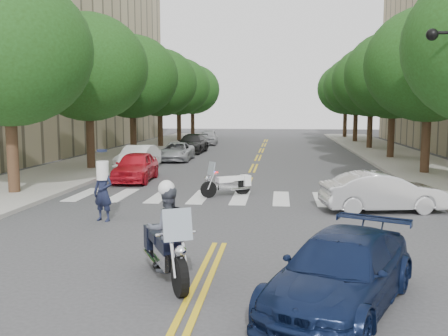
# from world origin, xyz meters

# --- Properties ---
(ground) EXTENTS (140.00, 140.00, 0.00)m
(ground) POSITION_xyz_m (0.00, 0.00, 0.00)
(ground) COLOR #38383A
(ground) RESTS_ON ground
(sidewalk_left) EXTENTS (5.00, 60.00, 0.15)m
(sidewalk_left) POSITION_xyz_m (-9.50, 22.00, 0.07)
(sidewalk_left) COLOR #9E9991
(sidewalk_left) RESTS_ON ground
(sidewalk_right) EXTENTS (5.00, 60.00, 0.15)m
(sidewalk_right) POSITION_xyz_m (9.50, 22.00, 0.07)
(sidewalk_right) COLOR #9E9991
(sidewalk_right) RESTS_ON ground
(tree_l_0) EXTENTS (6.40, 6.40, 8.45)m
(tree_l_0) POSITION_xyz_m (-8.80, 6.00, 5.55)
(tree_l_0) COLOR #382316
(tree_l_0) RESTS_ON ground
(tree_l_1) EXTENTS (6.40, 6.40, 8.45)m
(tree_l_1) POSITION_xyz_m (-8.80, 14.00, 5.55)
(tree_l_1) COLOR #382316
(tree_l_1) RESTS_ON ground
(tree_l_2) EXTENTS (6.40, 6.40, 8.45)m
(tree_l_2) POSITION_xyz_m (-8.80, 22.00, 5.55)
(tree_l_2) COLOR #382316
(tree_l_2) RESTS_ON ground
(tree_l_3) EXTENTS (6.40, 6.40, 8.45)m
(tree_l_3) POSITION_xyz_m (-8.80, 30.00, 5.55)
(tree_l_3) COLOR #382316
(tree_l_3) RESTS_ON ground
(tree_l_4) EXTENTS (6.40, 6.40, 8.45)m
(tree_l_4) POSITION_xyz_m (-8.80, 38.00, 5.55)
(tree_l_4) COLOR #382316
(tree_l_4) RESTS_ON ground
(tree_l_5) EXTENTS (6.40, 6.40, 8.45)m
(tree_l_5) POSITION_xyz_m (-8.80, 46.00, 5.55)
(tree_l_5) COLOR #382316
(tree_l_5) RESTS_ON ground
(tree_r_1) EXTENTS (6.40, 6.40, 8.45)m
(tree_r_1) POSITION_xyz_m (8.80, 14.00, 5.55)
(tree_r_1) COLOR #382316
(tree_r_1) RESTS_ON ground
(tree_r_2) EXTENTS (6.40, 6.40, 8.45)m
(tree_r_2) POSITION_xyz_m (8.80, 22.00, 5.55)
(tree_r_2) COLOR #382316
(tree_r_2) RESTS_ON ground
(tree_r_3) EXTENTS (6.40, 6.40, 8.45)m
(tree_r_3) POSITION_xyz_m (8.80, 30.00, 5.55)
(tree_r_3) COLOR #382316
(tree_r_3) RESTS_ON ground
(tree_r_4) EXTENTS (6.40, 6.40, 8.45)m
(tree_r_4) POSITION_xyz_m (8.80, 38.00, 5.55)
(tree_r_4) COLOR #382316
(tree_r_4) RESTS_ON ground
(tree_r_5) EXTENTS (6.40, 6.40, 8.45)m
(tree_r_5) POSITION_xyz_m (8.80, 46.00, 5.55)
(tree_r_5) COLOR #382316
(tree_r_5) RESTS_ON ground
(motorcycle_police) EXTENTS (1.38, 2.30, 2.01)m
(motorcycle_police) POSITION_xyz_m (-0.73, -2.74, 0.89)
(motorcycle_police) COLOR black
(motorcycle_police) RESTS_ON ground
(motorcycle_parked) EXTENTS (1.88, 1.39, 1.37)m
(motorcycle_parked) POSITION_xyz_m (-0.43, 6.92, 0.48)
(motorcycle_parked) COLOR black
(motorcycle_parked) RESTS_ON ground
(officer_standing) EXTENTS (0.73, 0.58, 1.75)m
(officer_standing) POSITION_xyz_m (-3.80, 2.14, 0.87)
(officer_standing) COLOR #171C34
(officer_standing) RESTS_ON ground
(convertible) EXTENTS (4.15, 2.07, 1.31)m
(convertible) POSITION_xyz_m (4.85, 4.50, 0.65)
(convertible) COLOR silver
(convertible) RESTS_ON ground
(sedan_blue) EXTENTS (3.41, 4.66, 1.25)m
(sedan_blue) POSITION_xyz_m (2.54, -3.79, 0.63)
(sedan_blue) COLOR #0E193A
(sedan_blue) RESTS_ON ground
(parked_car_a) EXTENTS (1.85, 4.13, 1.38)m
(parked_car_a) POSITION_xyz_m (-5.20, 10.32, 0.69)
(parked_car_a) COLOR red
(parked_car_a) RESTS_ON ground
(parked_car_b) EXTENTS (1.65, 4.17, 1.35)m
(parked_car_b) POSITION_xyz_m (-6.30, 14.50, 0.67)
(parked_car_b) COLOR white
(parked_car_b) RESTS_ON ground
(parked_car_c) EXTENTS (2.12, 4.32, 1.18)m
(parked_car_c) POSITION_xyz_m (-5.20, 19.50, 0.59)
(parked_car_c) COLOR #A0A2A7
(parked_car_c) RESTS_ON ground
(parked_car_d) EXTENTS (2.13, 4.88, 1.40)m
(parked_car_d) POSITION_xyz_m (-5.20, 25.26, 0.70)
(parked_car_d) COLOR black
(parked_car_d) RESTS_ON ground
(parked_car_e) EXTENTS (1.98, 4.23, 1.40)m
(parked_car_e) POSITION_xyz_m (-5.20, 34.00, 0.70)
(parked_car_e) COLOR #A8A9AE
(parked_car_e) RESTS_ON ground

